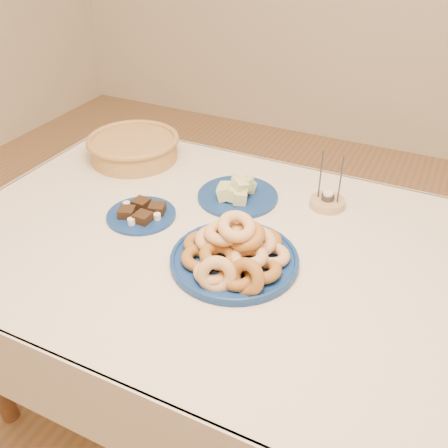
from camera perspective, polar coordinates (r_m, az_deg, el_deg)
The scene contains 7 objects.
ground at distance 1.99m, azimuth 0.67°, elevation -19.84°, with size 5.00×5.00×0.00m, color #966D47.
dining_table at distance 1.52m, azimuth 0.83°, elevation -5.47°, with size 1.71×1.11×0.75m.
donut_platter at distance 1.35m, azimuth 1.21°, elevation -3.37°, with size 0.42×0.42×0.16m.
melon_plate at distance 1.65m, azimuth 1.65°, elevation 3.78°, with size 0.35×0.35×0.09m.
brownie_plate at distance 1.59m, azimuth -9.41°, elevation 1.18°, with size 0.24×0.24×0.04m.
wicker_basket at distance 1.93m, azimuth -10.28°, elevation 8.65°, with size 0.39×0.39×0.09m.
candle_holder at distance 1.65m, azimuth 11.71°, elevation 2.53°, with size 0.12×0.12×0.19m.
Camera 1 is at (0.49, -1.06, 1.62)m, focal length 40.00 mm.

